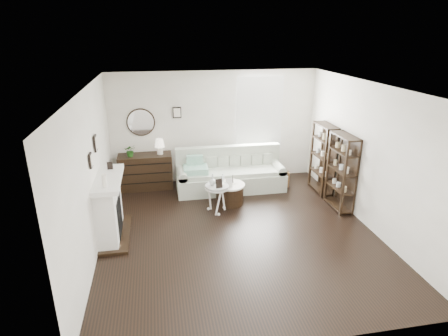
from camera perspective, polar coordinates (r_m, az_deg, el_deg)
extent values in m
plane|color=black|center=(7.16, 2.17, -9.71)|extent=(5.50, 5.50, 0.00)
plane|color=white|center=(6.26, 2.50, 12.22)|extent=(5.50, 5.50, 0.00)
plane|color=silver|center=(9.17, -1.43, 6.25)|extent=(5.00, 0.00, 5.00)
plane|color=silver|center=(4.21, 10.68, -12.08)|extent=(5.00, 0.00, 5.00)
plane|color=silver|center=(6.54, -19.59, -0.85)|extent=(0.00, 5.50, 5.50)
plane|color=silver|center=(7.52, 21.28, 1.64)|extent=(0.00, 5.50, 5.50)
cube|color=white|center=(9.33, 5.33, 7.98)|extent=(1.00, 0.02, 1.80)
cube|color=white|center=(9.27, 5.43, 7.90)|extent=(1.15, 0.02, 1.90)
cylinder|color=silver|center=(9.00, -12.56, 6.81)|extent=(0.60, 0.03, 0.60)
cube|color=black|center=(8.96, -7.18, 8.39)|extent=(0.20, 0.03, 0.26)
cube|color=white|center=(7.09, -17.14, -5.94)|extent=(0.34, 1.20, 1.10)
cube|color=black|center=(7.15, -16.78, -7.01)|extent=(0.30, 0.65, 0.70)
cube|color=white|center=(6.86, -17.21, -1.64)|extent=(0.44, 1.35, 0.08)
cube|color=black|center=(7.32, -16.08, -9.60)|extent=(0.50, 1.40, 0.05)
cylinder|color=white|center=(6.39, -17.76, -1.88)|extent=(0.08, 0.08, 0.22)
cube|color=black|center=(7.20, -16.98, 0.34)|extent=(0.10, 0.03, 0.14)
cube|color=black|center=(6.40, -19.65, 1.09)|extent=(0.03, 0.18, 0.24)
cube|color=black|center=(6.99, -19.00, 3.59)|extent=(0.03, 0.22, 0.28)
cube|color=black|center=(8.89, 14.86, 1.41)|extent=(0.30, 0.80, 1.60)
cylinder|color=beige|center=(8.77, 15.25, -0.85)|extent=(0.08, 0.08, 0.11)
cylinder|color=beige|center=(8.98, 14.58, -0.29)|extent=(0.08, 0.08, 0.11)
cylinder|color=beige|center=(9.19, 13.95, 0.25)|extent=(0.08, 0.08, 0.11)
cylinder|color=beige|center=(8.64, 15.49, 1.62)|extent=(0.08, 0.08, 0.11)
cylinder|color=beige|center=(8.85, 14.81, 2.14)|extent=(0.08, 0.08, 0.11)
cylinder|color=beige|center=(9.06, 14.16, 2.63)|extent=(0.08, 0.08, 0.11)
cylinder|color=beige|center=(8.52, 15.74, 4.17)|extent=(0.08, 0.08, 0.11)
cylinder|color=beige|center=(8.74, 15.04, 4.63)|extent=(0.08, 0.08, 0.11)
cylinder|color=beige|center=(8.95, 14.38, 5.06)|extent=(0.08, 0.08, 0.11)
cube|color=black|center=(8.14, 17.46, -0.63)|extent=(0.30, 0.80, 1.60)
cylinder|color=beige|center=(8.03, 17.93, -3.13)|extent=(0.08, 0.08, 0.11)
cylinder|color=beige|center=(8.23, 17.13, -2.46)|extent=(0.08, 0.08, 0.11)
cylinder|color=beige|center=(8.43, 16.38, -1.82)|extent=(0.08, 0.08, 0.11)
cylinder|color=beige|center=(7.88, 18.24, -0.46)|extent=(0.08, 0.08, 0.11)
cylinder|color=beige|center=(8.09, 17.42, 0.16)|extent=(0.08, 0.08, 0.11)
cylinder|color=beige|center=(8.30, 16.65, 0.75)|extent=(0.08, 0.08, 0.11)
cylinder|color=beige|center=(7.76, 18.56, 2.31)|extent=(0.08, 0.08, 0.11)
cylinder|color=beige|center=(7.97, 17.72, 2.86)|extent=(0.08, 0.08, 0.11)
cylinder|color=beige|center=(8.18, 16.93, 3.39)|extent=(0.08, 0.08, 0.11)
cube|color=#A6B09D|center=(8.87, 1.01, -2.04)|extent=(2.52, 0.87, 0.41)
cube|color=#A6B09D|center=(8.75, 1.05, -0.59)|extent=(2.18, 0.70, 0.10)
cube|color=#A6B09D|center=(9.05, 0.60, 1.04)|extent=(2.52, 0.19, 0.78)
cube|color=#A6B09D|center=(8.72, -6.40, -2.25)|extent=(0.21, 0.82, 0.50)
cube|color=#A6B09D|center=(9.13, 8.07, -1.25)|extent=(0.21, 0.82, 0.50)
cube|color=teal|center=(8.58, -4.33, -0.25)|extent=(0.57, 0.47, 0.14)
cube|color=brown|center=(9.12, 8.06, -1.72)|extent=(0.57, 0.22, 0.38)
cube|color=black|center=(9.09, -11.83, -0.52)|extent=(1.24, 0.52, 0.83)
cube|color=black|center=(8.90, -11.77, -2.24)|extent=(1.19, 0.01, 0.02)
cube|color=black|center=(8.82, -11.87, -0.88)|extent=(1.19, 0.01, 0.02)
cube|color=black|center=(8.74, -11.98, 0.52)|extent=(1.19, 0.01, 0.01)
imported|color=#1F5017|center=(8.88, -14.09, 2.59)|extent=(0.27, 0.24, 0.28)
cylinder|color=black|center=(8.17, 0.87, -4.05)|extent=(0.60, 0.60, 0.42)
cylinder|color=white|center=(8.08, 0.88, -2.58)|extent=(0.66, 0.66, 0.04)
cylinder|color=silver|center=(7.65, -1.08, -2.77)|extent=(0.48, 0.48, 0.03)
cylinder|color=white|center=(7.66, -1.08, -3.06)|extent=(0.49, 0.49, 0.02)
cylinder|color=white|center=(7.77, -1.07, -4.81)|extent=(0.04, 0.04, 0.56)
cylinder|color=silver|center=(7.92, -0.18, -1.81)|extent=(0.07, 0.07, 0.28)
cube|color=white|center=(7.87, 0.79, -2.30)|extent=(0.15, 0.06, 0.19)
cube|color=black|center=(7.49, -0.77, -2.37)|extent=(0.15, 0.08, 0.18)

